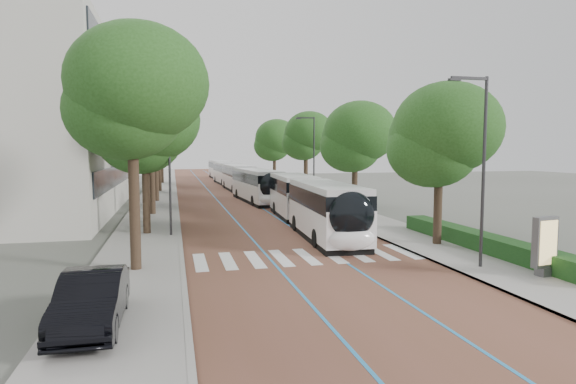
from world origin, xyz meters
The scene contains 23 objects.
ground centered at (0.00, 0.00, 0.00)m, with size 160.00×160.00×0.00m, color #51544C.
road centered at (0.00, 40.00, 0.01)m, with size 11.00×140.00×0.02m, color brown.
sidewalk_left centered at (-7.50, 40.00, 0.06)m, with size 4.00×140.00×0.12m, color gray.
sidewalk_right centered at (7.50, 40.00, 0.06)m, with size 4.00×140.00×0.12m, color gray.
kerb_left centered at (-5.60, 40.00, 0.06)m, with size 0.20×140.00×0.14m, color gray.
kerb_right centered at (5.60, 40.00, 0.06)m, with size 0.20×140.00×0.14m, color gray.
zebra_crossing centered at (0.20, 1.00, 0.03)m, with size 10.55×3.60×0.01m.
lane_line_left centered at (-1.60, 40.00, 0.02)m, with size 0.12×126.00×0.01m, color #257EBC.
lane_line_right centered at (1.60, 40.00, 0.02)m, with size 0.12×126.00×0.01m, color #257EBC.
office_building centered at (-19.47, 28.00, 7.00)m, with size 18.11×40.00×14.00m.
hedge centered at (9.10, 0.00, 0.52)m, with size 1.20×14.00×0.80m, color #143B15.
streetlight_near centered at (6.62, -3.00, 4.82)m, with size 1.82×0.20×8.00m.
streetlight_far centered at (6.62, 22.00, 4.82)m, with size 1.82×0.20×8.00m.
lamp_post_left centered at (-6.10, 8.00, 4.12)m, with size 0.14×0.14×8.00m, color #2C2C2E.
trees_left centered at (-7.50, 24.63, 6.77)m, with size 5.91×60.71×9.66m.
trees_right centered at (7.70, 22.58, 5.98)m, with size 5.92×47.78×8.70m.
lead_bus centered at (2.72, 8.97, 1.63)m, with size 3.44×18.50×3.20m.
bus_queued_0 centered at (2.07, 25.34, 1.62)m, with size 3.30×12.53×3.20m.
bus_queued_1 centered at (2.02, 38.95, 1.62)m, with size 2.82×12.45×3.20m.
bus_queued_2 centered at (1.91, 50.72, 1.62)m, with size 3.03×12.49×3.20m.
bus_queued_3 centered at (2.22, 64.39, 1.62)m, with size 3.15×12.51×3.20m.
ad_panel centered at (8.28, -4.94, 1.36)m, with size 1.17×0.53×2.36m.
parked_car centered at (-8.21, -6.65, 0.90)m, with size 1.65×4.72×1.55m, color black.
Camera 1 is at (-5.92, -20.73, 5.09)m, focal length 30.00 mm.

